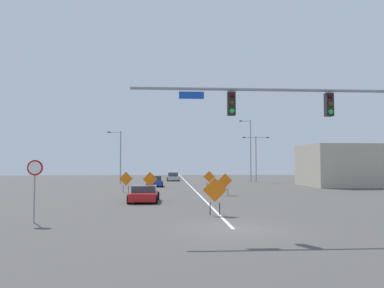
% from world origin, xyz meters
% --- Properties ---
extents(ground, '(151.36, 151.36, 0.00)m').
position_xyz_m(ground, '(0.00, 0.00, 0.00)').
color(ground, '#4C4947').
extents(road_centre_stripe, '(0.16, 84.09, 0.01)m').
position_xyz_m(road_centre_stripe, '(0.00, 42.04, 0.00)').
color(road_centre_stripe, white).
rests_on(road_centre_stripe, ground).
extents(traffic_signal_assembly, '(13.40, 0.44, 6.59)m').
position_xyz_m(traffic_signal_assembly, '(4.22, -0.01, 5.00)').
color(traffic_signal_assembly, gray).
rests_on(traffic_signal_assembly, ground).
extents(stop_sign, '(0.76, 0.07, 3.02)m').
position_xyz_m(stop_sign, '(-9.31, 2.39, 2.12)').
color(stop_sign, gray).
rests_on(stop_sign, ground).
extents(street_lamp_far_right, '(1.84, 0.24, 9.64)m').
position_xyz_m(street_lamp_far_right, '(9.93, 40.80, 5.24)').
color(street_lamp_far_right, gray).
rests_on(street_lamp_far_right, ground).
extents(street_lamp_near_left, '(4.26, 0.24, 7.11)m').
position_xyz_m(street_lamp_near_left, '(11.00, 41.35, 4.33)').
color(street_lamp_near_left, gray).
rests_on(street_lamp_near_left, ground).
extents(street_lamp_near_right, '(1.93, 0.24, 7.39)m').
position_xyz_m(street_lamp_near_right, '(-9.63, 36.24, 4.11)').
color(street_lamp_near_right, gray).
rests_on(street_lamp_near_right, ground).
extents(construction_sign_right_shoulder, '(1.31, 0.30, 2.01)m').
position_xyz_m(construction_sign_right_shoulder, '(1.88, 26.20, 1.26)').
color(construction_sign_right_shoulder, orange).
rests_on(construction_sign_right_shoulder, ground).
extents(construction_sign_left_lane, '(1.36, 0.14, 2.06)m').
position_xyz_m(construction_sign_left_lane, '(-0.25, 4.45, 1.30)').
color(construction_sign_left_lane, orange).
rests_on(construction_sign_left_lane, ground).
extents(construction_sign_left_shoulder, '(1.35, 0.31, 2.05)m').
position_xyz_m(construction_sign_left_shoulder, '(-6.95, 20.60, 1.28)').
color(construction_sign_left_shoulder, orange).
rests_on(construction_sign_left_shoulder, ground).
extents(construction_sign_right_lane, '(1.31, 0.11, 1.97)m').
position_xyz_m(construction_sign_right_lane, '(2.30, 17.09, 1.23)').
color(construction_sign_right_lane, orange).
rests_on(construction_sign_right_lane, ground).
extents(construction_sign_median_near, '(1.38, 0.33, 2.06)m').
position_xyz_m(construction_sign_median_near, '(-4.56, 19.65, 1.28)').
color(construction_sign_median_near, orange).
rests_on(construction_sign_median_near, ground).
extents(car_blue_far, '(2.11, 3.99, 1.33)m').
position_xyz_m(car_blue_far, '(-4.49, 30.39, 0.61)').
color(car_blue_far, '#1E389E').
rests_on(car_blue_far, ground).
extents(car_red_distant, '(2.22, 3.89, 1.20)m').
position_xyz_m(car_red_distant, '(-4.62, 11.85, 0.56)').
color(car_red_distant, red).
rests_on(car_red_distant, ground).
extents(car_silver_near, '(2.06, 3.92, 1.37)m').
position_xyz_m(car_silver_near, '(-2.02, 45.45, 0.64)').
color(car_silver_near, '#B7BABF').
rests_on(car_silver_near, ground).
extents(roadside_building_east, '(8.04, 8.69, 5.22)m').
position_xyz_m(roadside_building_east, '(18.66, 29.72, 2.61)').
color(roadside_building_east, '#B2A893').
rests_on(roadside_building_east, ground).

